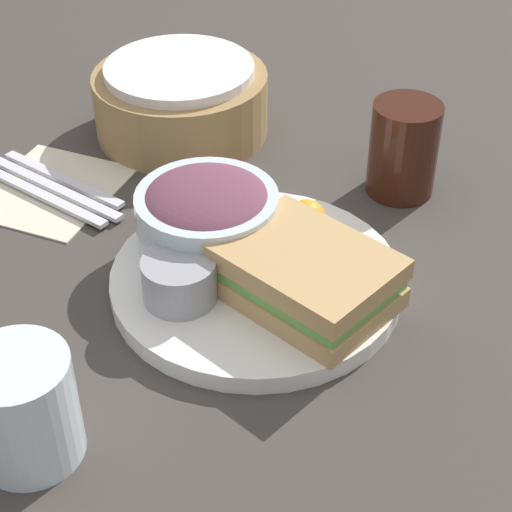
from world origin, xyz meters
The scene contains 13 objects.
ground_plane centered at (0.00, 0.00, 0.00)m, with size 4.00×4.00×0.00m, color #3D3833.
plate centered at (0.00, 0.00, 0.01)m, with size 0.28×0.28×0.02m, color white.
sandwich centered at (0.06, -0.02, 0.04)m, with size 0.18×0.16×0.05m.
salad_bowl centered at (-0.06, 0.02, 0.06)m, with size 0.14×0.14×0.07m.
dressing_cup centered at (-0.05, -0.06, 0.04)m, with size 0.07×0.07×0.04m, color #99999E.
orange_wedge centered at (0.02, 0.07, 0.04)m, with size 0.04×0.04×0.04m, color orange.
drink_glass centered at (0.08, 0.22, 0.05)m, with size 0.07×0.07×0.10m, color #38190F.
bread_basket centered at (-0.20, 0.24, 0.04)m, with size 0.21×0.21×0.09m.
napkin centered at (-0.27, 0.07, 0.00)m, with size 0.14×0.15×0.00m, color beige.
fork centered at (-0.28, 0.05, 0.01)m, with size 0.20×0.01×0.01m, color silver.
knife centered at (-0.27, 0.07, 0.01)m, with size 0.21×0.01×0.01m, color silver.
spoon centered at (-0.27, 0.08, 0.01)m, with size 0.18×0.01×0.01m, color silver.
water_glass centered at (-0.09, -0.25, 0.05)m, with size 0.08×0.08×0.09m, color silver.
Camera 1 is at (0.24, -0.58, 0.53)m, focal length 60.00 mm.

